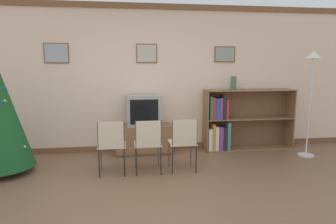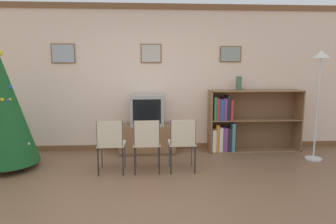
{
  "view_description": "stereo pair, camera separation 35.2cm",
  "coord_description": "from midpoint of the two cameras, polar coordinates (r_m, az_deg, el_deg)",
  "views": [
    {
      "loc": [
        -0.37,
        -3.2,
        1.62
      ],
      "look_at": [
        0.28,
        1.31,
        0.89
      ],
      "focal_mm": 32.0,
      "sensor_mm": 36.0,
      "label": 1
    },
    {
      "loc": [
        -0.02,
        -3.23,
        1.62
      ],
      "look_at": [
        0.28,
        1.31,
        0.89
      ],
      "focal_mm": 32.0,
      "sensor_mm": 36.0,
      "label": 2
    }
  ],
  "objects": [
    {
      "name": "ground_plane",
      "position": [
        3.61,
        -0.34,
        -17.63
      ],
      "size": [
        24.0,
        24.0,
        0.0
      ],
      "primitive_type": "plane",
      "color": "brown"
    },
    {
      "name": "wall_back",
      "position": [
        5.64,
        -1.83,
        6.36
      ],
      "size": [
        8.49,
        0.11,
        2.7
      ],
      "color": "beige",
      "rests_on": "ground_plane"
    },
    {
      "name": "christmas_tree",
      "position": [
        5.11,
        -26.98,
        0.13
      ],
      "size": [
        0.92,
        0.92,
        1.84
      ],
      "color": "maroon",
      "rests_on": "ground_plane"
    },
    {
      "name": "tv_console",
      "position": [
        5.52,
        -2.15,
        -5.13
      ],
      "size": [
        1.01,
        0.44,
        0.53
      ],
      "color": "brown",
      "rests_on": "ground_plane"
    },
    {
      "name": "television",
      "position": [
        5.41,
        -2.18,
        0.4
      ],
      "size": [
        0.59,
        0.43,
        0.55
      ],
      "color": "#9E9E99",
      "rests_on": "tv_console"
    },
    {
      "name": "folding_chair_left",
      "position": [
        4.48,
        -8.63,
        -5.85
      ],
      "size": [
        0.4,
        0.4,
        0.82
      ],
      "color": "beige",
      "rests_on": "ground_plane"
    },
    {
      "name": "folding_chair_center",
      "position": [
        4.47,
        -1.79,
        -5.8
      ],
      "size": [
        0.4,
        0.4,
        0.82
      ],
      "color": "beige",
      "rests_on": "ground_plane"
    },
    {
      "name": "folding_chair_right",
      "position": [
        4.52,
        5.01,
        -5.66
      ],
      "size": [
        0.4,
        0.4,
        0.82
      ],
      "color": "beige",
      "rests_on": "ground_plane"
    },
    {
      "name": "bookshelf",
      "position": [
        5.81,
        14.84,
        -2.01
      ],
      "size": [
        1.72,
        0.36,
        1.14
      ],
      "color": "olive",
      "rests_on": "ground_plane"
    },
    {
      "name": "vase",
      "position": [
        5.72,
        15.06,
        5.31
      ],
      "size": [
        0.11,
        0.11,
        0.26
      ],
      "color": "#47664C",
      "rests_on": "bookshelf"
    },
    {
      "name": "standing_lamp",
      "position": [
        5.65,
        28.55,
        5.87
      ],
      "size": [
        0.28,
        0.28,
        1.84
      ],
      "color": "silver",
      "rests_on": "ground_plane"
    }
  ]
}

